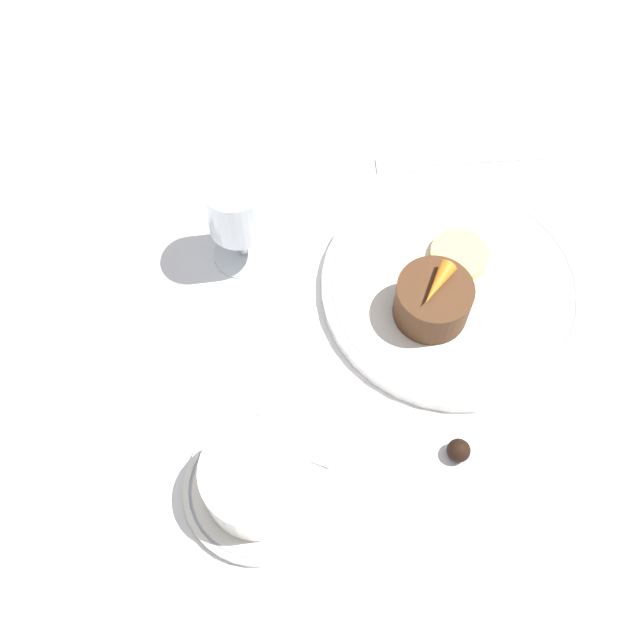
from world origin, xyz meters
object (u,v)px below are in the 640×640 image
dinner_plate (453,289)px  wine_glass (237,211)px  coffee_cup (256,478)px  dessert_cake (433,301)px  fork (440,162)px

dinner_plate → wine_glass: 0.24m
coffee_cup → wine_glass: size_ratio=1.05×
coffee_cup → wine_glass: 0.27m
dinner_plate → dessert_cake: dessert_cake is taller
dinner_plate → wine_glass: wine_glass is taller
wine_glass → dessert_cake: (-0.06, -0.20, -0.04)m
dinner_plate → coffee_cup: bearing=142.7°
wine_glass → dessert_cake: bearing=-106.7°
dinner_plate → coffee_cup: coffee_cup is taller
coffee_cup → fork: coffee_cup is taller
coffee_cup → dessert_cake: coffee_cup is taller
fork → dessert_cake: dessert_cake is taller
coffee_cup → fork: bearing=-21.5°
coffee_cup → wine_glass: (0.26, 0.05, 0.04)m
fork → dessert_cake: 0.21m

